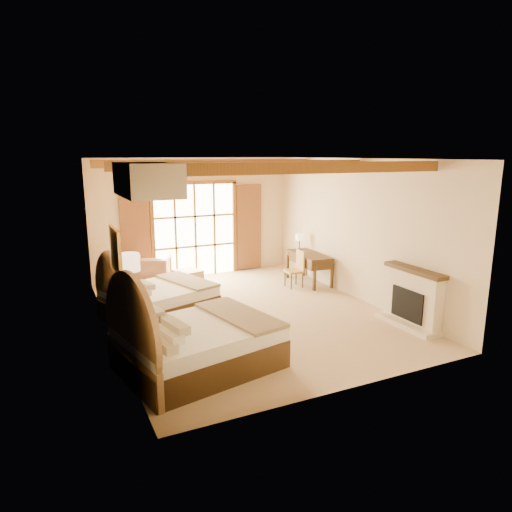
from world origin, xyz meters
TOP-DOWN VIEW (x-y plane):
  - floor at (0.00, 0.00)m, footprint 7.00×7.00m
  - wall_back at (0.00, 3.50)m, footprint 5.50×0.00m
  - wall_left at (-2.75, 0.00)m, footprint 0.00×7.00m
  - wall_right at (2.75, 0.00)m, footprint 0.00×7.00m
  - ceiling at (0.00, 0.00)m, footprint 7.00×7.00m
  - ceiling_beams at (0.00, 0.00)m, footprint 5.39×4.60m
  - french_doors at (0.00, 3.44)m, footprint 3.95×0.08m
  - fireplace at (2.60, -2.00)m, footprint 0.46×1.40m
  - painting at (-2.70, -0.75)m, footprint 0.06×0.95m
  - canopy_valance at (-2.40, -2.00)m, footprint 0.70×1.40m
  - bed_near at (-1.88, -1.93)m, footprint 2.62×2.16m
  - bed_far at (-1.84, 0.67)m, footprint 2.49×2.10m
  - nightstand at (-2.47, -0.62)m, footprint 0.55×0.55m
  - floor_lamp at (-2.50, -0.74)m, footprint 0.35×0.35m
  - armchair at (-1.30, 2.98)m, footprint 1.11×1.12m
  - ottoman at (-0.54, 2.46)m, footprint 0.72×0.72m
  - desk at (2.42, 1.47)m, footprint 0.74×1.49m
  - desk_chair at (1.90, 1.31)m, footprint 0.43×0.43m
  - desk_lamp at (2.46, 2.04)m, footprint 0.21×0.21m

SIDE VIEW (x-z plane):
  - floor at x=0.00m, z-range 0.00..0.00m
  - ottoman at x=-0.54m, z-range 0.00..0.43m
  - desk_chair at x=1.90m, z-range -0.18..0.75m
  - nightstand at x=-2.47m, z-range 0.00..0.60m
  - armchair at x=-1.30m, z-range 0.00..0.78m
  - bed_far at x=-1.84m, z-range -0.26..1.07m
  - desk at x=2.42m, z-range 0.03..0.81m
  - bed_near at x=-1.88m, z-range -0.30..1.21m
  - fireplace at x=2.60m, z-range -0.07..1.09m
  - desk_lamp at x=2.46m, z-range 0.89..1.32m
  - french_doors at x=0.00m, z-range -0.05..2.55m
  - floor_lamp at x=-2.50m, z-range 0.59..2.26m
  - wall_back at x=0.00m, z-range -1.15..4.35m
  - wall_left at x=-2.75m, z-range -1.90..5.10m
  - wall_right at x=2.75m, z-range -1.90..5.10m
  - painting at x=-2.70m, z-range 1.38..2.12m
  - canopy_valance at x=-2.40m, z-range 2.73..3.18m
  - ceiling_beams at x=0.00m, z-range 2.99..3.17m
  - ceiling at x=0.00m, z-range 3.20..3.20m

